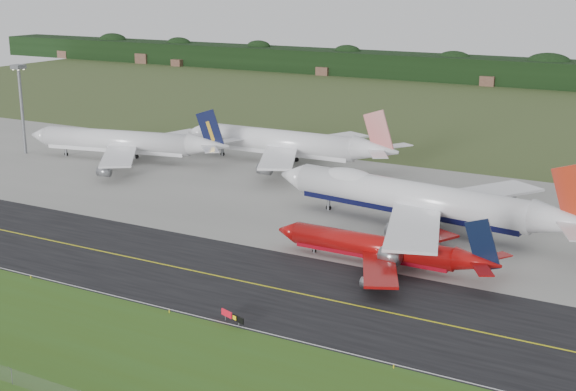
{
  "coord_description": "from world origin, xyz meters",
  "views": [
    {
      "loc": [
        68.85,
        -110.32,
        49.56
      ],
      "look_at": [
        -5.52,
        22.0,
        8.02
      ],
      "focal_mm": 50.0,
      "sensor_mm": 36.0,
      "label": 1
    }
  ],
  "objects_px": {
    "jet_red_737": "(384,249)",
    "jet_navy_gold": "(128,142)",
    "jet_ba_747": "(420,199)",
    "jet_star_tail": "(287,143)",
    "taxiway_sign": "(232,316)",
    "floodlight_mast": "(20,93)"
  },
  "relations": [
    {
      "from": "jet_red_737",
      "to": "jet_navy_gold",
      "type": "xyz_separation_m",
      "value": [
        -94.68,
        43.16,
        2.02
      ]
    },
    {
      "from": "jet_red_737",
      "to": "jet_star_tail",
      "type": "height_order",
      "value": "jet_star_tail"
    },
    {
      "from": "jet_ba_747",
      "to": "jet_red_737",
      "type": "distance_m",
      "value": 24.09
    },
    {
      "from": "jet_red_737",
      "to": "jet_star_tail",
      "type": "distance_m",
      "value": 81.9
    },
    {
      "from": "jet_navy_gold",
      "to": "jet_star_tail",
      "type": "distance_m",
      "value": 44.46
    },
    {
      "from": "jet_red_737",
      "to": "jet_navy_gold",
      "type": "distance_m",
      "value": 104.07
    },
    {
      "from": "jet_ba_747",
      "to": "jet_red_737",
      "type": "bearing_deg",
      "value": -84.57
    },
    {
      "from": "jet_navy_gold",
      "to": "taxiway_sign",
      "type": "relative_size",
      "value": 12.39
    },
    {
      "from": "floodlight_mast",
      "to": "jet_red_737",
      "type": "bearing_deg",
      "value": -15.77
    },
    {
      "from": "jet_red_737",
      "to": "taxiway_sign",
      "type": "xyz_separation_m",
      "value": [
        -9.82,
        -33.92,
        -1.96
      ]
    },
    {
      "from": "jet_red_737",
      "to": "floodlight_mast",
      "type": "bearing_deg",
      "value": 164.23
    },
    {
      "from": "jet_ba_747",
      "to": "jet_navy_gold",
      "type": "bearing_deg",
      "value": 168.17
    },
    {
      "from": "jet_navy_gold",
      "to": "jet_star_tail",
      "type": "bearing_deg",
      "value": 24.22
    },
    {
      "from": "jet_ba_747",
      "to": "floodlight_mast",
      "type": "bearing_deg",
      "value": 174.48
    },
    {
      "from": "jet_star_tail",
      "to": "taxiway_sign",
      "type": "xyz_separation_m",
      "value": [
        44.32,
        -95.32,
        -4.51
      ]
    },
    {
      "from": "jet_red_737",
      "to": "jet_navy_gold",
      "type": "height_order",
      "value": "jet_navy_gold"
    },
    {
      "from": "floodlight_mast",
      "to": "jet_ba_747",
      "type": "bearing_deg",
      "value": -5.52
    },
    {
      "from": "taxiway_sign",
      "to": "floodlight_mast",
      "type": "bearing_deg",
      "value": 149.22
    },
    {
      "from": "jet_ba_747",
      "to": "floodlight_mast",
      "type": "xyz_separation_m",
      "value": [
        -124.71,
        12.06,
        11.54
      ]
    },
    {
      "from": "jet_navy_gold",
      "to": "jet_red_737",
      "type": "bearing_deg",
      "value": -24.51
    },
    {
      "from": "jet_star_tail",
      "to": "taxiway_sign",
      "type": "height_order",
      "value": "jet_star_tail"
    },
    {
      "from": "jet_ba_747",
      "to": "jet_star_tail",
      "type": "xyz_separation_m",
      "value": [
        -51.88,
        37.6,
        -0.4
      ]
    }
  ]
}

